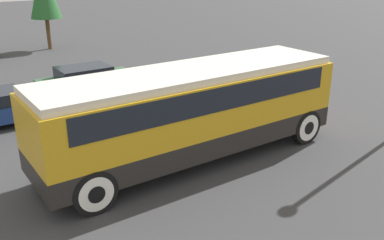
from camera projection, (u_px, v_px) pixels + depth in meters
The scene contains 4 objects.
ground_plane at pixel (192, 159), 13.71m from camera, with size 120.00×120.00×0.00m, color #38383A.
tour_bus at pixel (195, 105), 13.12m from camera, with size 9.82×2.69×2.95m.
parked_car_mid at pixel (87, 80), 20.09m from camera, with size 4.51×1.98×1.33m.
parked_car_far at pixel (203, 77), 20.53m from camera, with size 4.00×1.81×1.39m.
Camera 1 is at (-7.06, -10.17, 6.00)m, focal length 40.00 mm.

